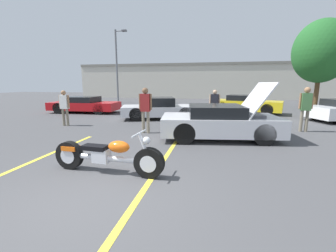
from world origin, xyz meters
name	(u,v)px	position (x,y,z in m)	size (l,w,h in m)	color
ground_plane	(91,199)	(0.00, 0.00, 0.00)	(80.00, 80.00, 0.00)	#474749
parking_stripe_foreground	(33,161)	(-2.45, 1.41, 0.00)	(0.12, 5.46, 0.01)	yellow
parking_stripe_middle	(156,171)	(0.78, 1.41, 0.00)	(0.12, 5.46, 0.01)	yellow
far_building	(200,80)	(0.00, 27.32, 2.34)	(32.00, 4.20, 4.40)	beige
light_pole	(117,63)	(-7.30, 17.74, 3.82)	(1.21, 0.28, 6.89)	slate
tree_background	(321,52)	(9.40, 15.54, 4.17)	(3.87, 3.87, 6.41)	brown
motorcycle	(107,156)	(-0.25, 1.13, 0.39)	(2.59, 0.70, 0.96)	black
show_car_hood_open	(220,122)	(2.23, 4.85, 0.60)	(4.28, 2.49, 1.98)	silver
parked_car_left_row	(84,105)	(-6.51, 10.34, 0.53)	(4.53, 2.05, 1.07)	red
parked_car_mid_left_row	(159,108)	(-0.99, 8.83, 0.56)	(4.46, 2.93, 1.17)	silver
parked_car_mid_right_row	(246,104)	(4.03, 12.35, 0.58)	(4.65, 2.91, 1.17)	yellow
spectator_near_motorcycle	(215,103)	(2.01, 8.19, 0.96)	(0.52, 0.21, 1.62)	#333338
spectator_by_show_car	(306,105)	(5.59, 6.71, 1.08)	(0.52, 0.24, 1.79)	gray
spectator_midground	(64,105)	(-4.73, 5.91, 0.96)	(0.52, 0.21, 1.63)	gray
spectator_far_lot	(145,106)	(-0.62, 5.17, 1.06)	(0.52, 0.23, 1.78)	gray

